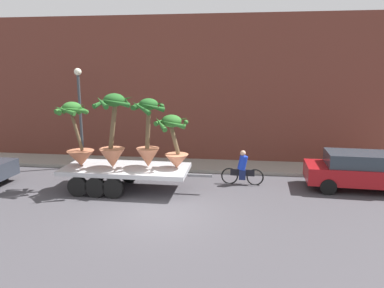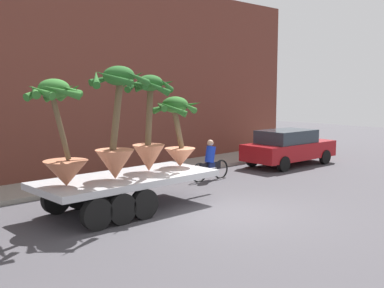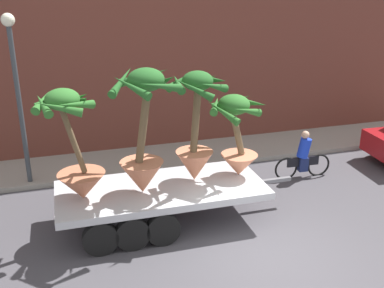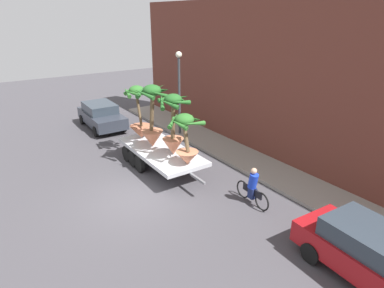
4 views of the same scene
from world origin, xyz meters
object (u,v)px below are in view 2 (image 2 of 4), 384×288
Objects in this scene: parked_car at (289,147)px; cyclist at (210,162)px; potted_palm_rear at (116,129)px; potted_palm_middle at (61,141)px; potted_palm_front at (178,132)px; potted_palm_extra at (149,127)px; flatbed_trailer at (120,185)px.

cyclist is at bearing 178.69° from parked_car.
potted_palm_rear is 10.27m from parked_car.
potted_palm_middle is 4.02m from potted_palm_front.
potted_palm_middle is 0.57× the size of parked_car.
potted_palm_rear is at bearing -163.71° from cyclist.
cyclist is at bearing 16.29° from potted_palm_rear.
potted_palm_extra is (2.93, 0.22, 0.15)m from potted_palm_middle.
potted_palm_front is (4.01, 0.18, -0.06)m from potted_palm_middle.
potted_palm_middle is 1.44× the size of cyclist.
potted_palm_rear reaches higher than flatbed_trailer.
potted_palm_rear reaches higher than parked_car.
parked_car is (8.69, 1.11, -1.45)m from potted_palm_extra.
potted_palm_front is at bearing 2.96° from flatbed_trailer.
potted_palm_front is 7.80m from parked_car.
potted_palm_extra reaches higher than potted_palm_front.
potted_palm_rear is (-0.18, -0.15, 1.59)m from flatbed_trailer.
potted_palm_extra is at bearing -172.75° from parked_car.
potted_palm_front is 1.10m from potted_palm_extra.
flatbed_trailer is 2.31× the size of potted_palm_middle.
potted_palm_front is 0.47× the size of parked_car.
cyclist is at bearing 24.49° from potted_palm_front.
potted_palm_front is at bearing -155.51° from cyclist.
potted_palm_front is 0.77× the size of potted_palm_extra.
potted_palm_rear is 1.64× the size of cyclist.
potted_palm_extra is 4.34m from cyclist.
potted_palm_rear reaches higher than potted_palm_middle.
parked_car is at bearing 6.50° from potted_palm_middle.
potted_palm_rear is at bearing -140.00° from flatbed_trailer.
potted_palm_front reaches higher than cyclist.
potted_palm_front is at bearing -2.09° from potted_palm_extra.
flatbed_trailer is at bearing 2.02° from potted_palm_middle.
potted_palm_middle is (-1.74, -0.06, 1.39)m from flatbed_trailer.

